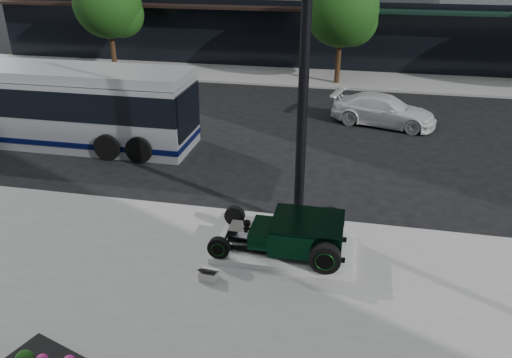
% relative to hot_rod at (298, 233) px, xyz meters
% --- Properties ---
extents(ground, '(120.00, 120.00, 0.00)m').
position_rel_hot_rod_xyz_m(ground, '(-1.04, 3.82, -0.70)').
color(ground, black).
rests_on(ground, ground).
extents(sidewalk_far, '(70.00, 4.00, 0.12)m').
position_rel_hot_rod_xyz_m(sidewalk_far, '(-1.04, 17.82, -0.64)').
color(sidewalk_far, gray).
rests_on(sidewalk_far, ground).
extents(street_trees, '(29.80, 3.80, 5.70)m').
position_rel_hot_rod_xyz_m(street_trees, '(0.11, 16.89, 3.07)').
color(street_trees, black).
rests_on(street_trees, sidewalk_far).
extents(display_plinth, '(3.40, 1.80, 0.15)m').
position_rel_hot_rod_xyz_m(display_plinth, '(-0.33, 0.00, -0.50)').
color(display_plinth, silver).
rests_on(display_plinth, sidewalk_near).
extents(hot_rod, '(3.22, 2.00, 0.81)m').
position_rel_hot_rod_xyz_m(hot_rod, '(0.00, 0.00, 0.00)').
color(hot_rod, black).
rests_on(hot_rod, display_plinth).
extents(info_plaque, '(0.43, 0.34, 0.31)m').
position_rel_hot_rod_xyz_m(info_plaque, '(-1.85, -1.46, -0.45)').
color(info_plaque, silver).
rests_on(info_plaque, sidewalk_near).
extents(lamppost, '(0.47, 0.47, 8.53)m').
position_rel_hot_rod_xyz_m(lamppost, '(-0.19, 1.55, 3.37)').
color(lamppost, black).
rests_on(lamppost, sidewalk_near).
extents(transit_bus, '(12.12, 2.88, 2.92)m').
position_rel_hot_rod_xyz_m(transit_bus, '(-10.79, 6.02, 0.79)').
color(transit_bus, silver).
rests_on(transit_bus, ground).
extents(white_sedan, '(4.65, 2.75, 1.26)m').
position_rel_hot_rod_xyz_m(white_sedan, '(2.27, 10.60, -0.07)').
color(white_sedan, white).
rests_on(white_sedan, ground).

